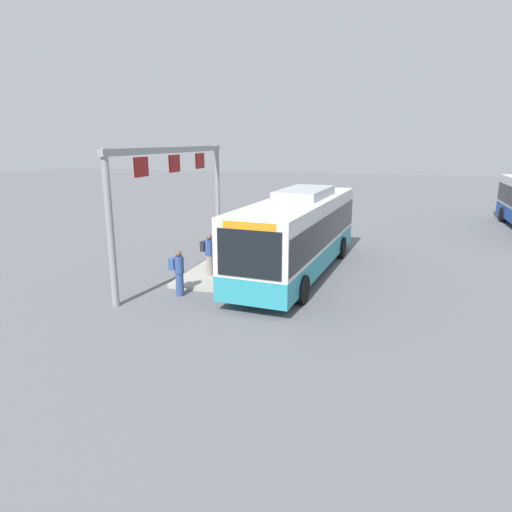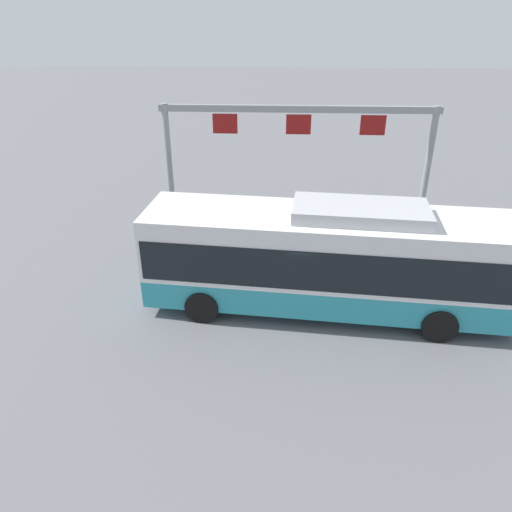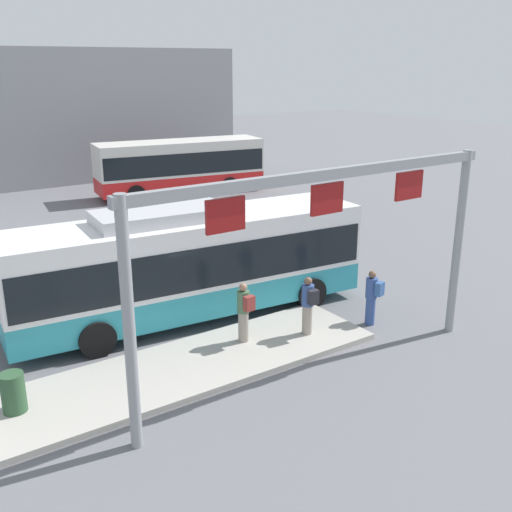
{
  "view_description": "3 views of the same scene",
  "coord_description": "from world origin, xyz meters",
  "px_view_note": "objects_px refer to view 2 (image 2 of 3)",
  "views": [
    {
      "loc": [
        18.27,
        3.49,
        5.42
      ],
      "look_at": [
        3.57,
        -0.79,
        1.53
      ],
      "focal_mm": 31.98,
      "sensor_mm": 36.0,
      "label": 1
    },
    {
      "loc": [
        1.51,
        12.95,
        8.56
      ],
      "look_at": [
        2.12,
        -0.06,
        1.73
      ],
      "focal_mm": 34.63,
      "sensor_mm": 36.0,
      "label": 2
    },
    {
      "loc": [
        -7.98,
        -15.08,
        7.42
      ],
      "look_at": [
        2.37,
        -0.06,
        1.53
      ],
      "focal_mm": 42.34,
      "sensor_mm": 36.0,
      "label": 3
    }
  ],
  "objects_px": {
    "person_boarding": "(207,232)",
    "person_waiting_mid": "(314,241)",
    "bus_main": "(328,256)",
    "trash_bin": "(486,255)",
    "person_waiting_near": "(265,232)"
  },
  "relations": [
    {
      "from": "person_waiting_near",
      "to": "person_waiting_mid",
      "type": "height_order",
      "value": "same"
    },
    {
      "from": "person_boarding",
      "to": "person_waiting_mid",
      "type": "xyz_separation_m",
      "value": [
        -3.88,
        0.91,
        0.16
      ]
    },
    {
      "from": "person_waiting_near",
      "to": "person_boarding",
      "type": "bearing_deg",
      "value": -92.66
    },
    {
      "from": "person_boarding",
      "to": "person_waiting_mid",
      "type": "relative_size",
      "value": 1.0
    },
    {
      "from": "bus_main",
      "to": "person_boarding",
      "type": "xyz_separation_m",
      "value": [
        4.1,
        -3.52,
        -0.92
      ]
    },
    {
      "from": "bus_main",
      "to": "person_waiting_mid",
      "type": "xyz_separation_m",
      "value": [
        0.23,
        -2.61,
        -0.76
      ]
    },
    {
      "from": "bus_main",
      "to": "person_waiting_near",
      "type": "bearing_deg",
      "value": -53.78
    },
    {
      "from": "person_boarding",
      "to": "trash_bin",
      "type": "height_order",
      "value": "person_boarding"
    },
    {
      "from": "person_boarding",
      "to": "person_waiting_mid",
      "type": "bearing_deg",
      "value": 61.63
    },
    {
      "from": "person_waiting_near",
      "to": "person_waiting_mid",
      "type": "distance_m",
      "value": 1.82
    },
    {
      "from": "trash_bin",
      "to": "bus_main",
      "type": "bearing_deg",
      "value": 24.68
    },
    {
      "from": "trash_bin",
      "to": "person_waiting_near",
      "type": "bearing_deg",
      "value": -4.25
    },
    {
      "from": "person_boarding",
      "to": "person_waiting_mid",
      "type": "distance_m",
      "value": 3.98
    },
    {
      "from": "person_waiting_mid",
      "to": "trash_bin",
      "type": "bearing_deg",
      "value": 85.68
    },
    {
      "from": "bus_main",
      "to": "person_waiting_near",
      "type": "distance_m",
      "value": 3.84
    }
  ]
}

